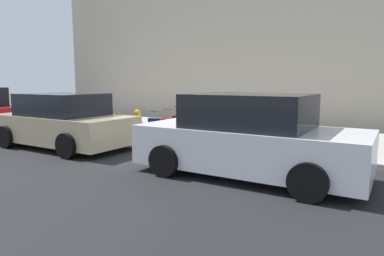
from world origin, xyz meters
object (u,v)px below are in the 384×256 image
at_px(suitcase_navy_1, 266,133).
at_px(suitcase_black_3, 227,135).
at_px(suitcase_red_0, 282,139).
at_px(suitcase_red_7, 168,128).
at_px(suitcase_navy_8, 154,127).
at_px(suitcase_teal_4, 210,134).
at_px(suitcase_olive_2, 248,134).
at_px(suitcase_maroon_6, 180,127).
at_px(suitcase_silver_5, 195,130).
at_px(parked_car_beige_1, 64,122).
at_px(bollard_post, 118,123).
at_px(fire_hydrant, 138,121).
at_px(parked_car_white_0, 249,138).

relative_size(suitcase_navy_1, suitcase_black_3, 1.02).
relative_size(suitcase_red_0, suitcase_black_3, 1.06).
distance_m(suitcase_red_7, suitcase_navy_8, 0.48).
bearing_deg(suitcase_teal_4, suitcase_olive_2, -175.31).
xyz_separation_m(suitcase_teal_4, suitcase_maroon_6, (1.08, -0.03, 0.10)).
relative_size(suitcase_silver_5, suitcase_navy_8, 0.82).
distance_m(suitcase_navy_1, suitcase_black_3, 1.10).
height_order(suitcase_teal_4, suitcase_maroon_6, suitcase_maroon_6).
bearing_deg(suitcase_olive_2, suitcase_teal_4, 4.69).
relative_size(suitcase_maroon_6, parked_car_beige_1, 0.24).
bearing_deg(suitcase_silver_5, bollard_post, 2.36).
xyz_separation_m(suitcase_navy_1, parked_car_beige_1, (5.20, 2.31, 0.20)).
distance_m(suitcase_olive_2, bollard_post, 4.63).
relative_size(suitcase_red_0, fire_hydrant, 1.04).
xyz_separation_m(suitcase_olive_2, suitcase_maroon_6, (2.19, 0.06, 0.02)).
distance_m(suitcase_black_3, parked_car_beige_1, 4.68).
distance_m(suitcase_teal_4, suitcase_navy_8, 2.05).
distance_m(parked_car_white_0, parked_car_beige_1, 5.67).
bearing_deg(bollard_post, fire_hydrant, -168.81).
height_order(suitcase_red_7, parked_car_white_0, parked_car_white_0).
xyz_separation_m(suitcase_teal_4, parked_car_white_0, (-2.09, 2.21, 0.37)).
distance_m(suitcase_teal_4, parked_car_beige_1, 4.22).
bearing_deg(suitcase_black_3, parked_car_white_0, 125.27).
bearing_deg(suitcase_olive_2, suitcase_red_7, -0.49).
relative_size(suitcase_olive_2, suitcase_red_7, 1.06).
height_order(suitcase_teal_4, bollard_post, suitcase_teal_4).
distance_m(suitcase_navy_1, suitcase_red_7, 3.21).
bearing_deg(suitcase_red_0, suitcase_navy_8, 0.85).
xyz_separation_m(suitcase_silver_5, bollard_post, (2.99, 0.12, 0.04)).
bearing_deg(suitcase_teal_4, fire_hydrant, -0.85).
distance_m(suitcase_black_3, fire_hydrant, 3.30).
bearing_deg(fire_hydrant, suitcase_silver_5, 179.31).
relative_size(suitcase_red_0, suitcase_maroon_6, 0.86).
bearing_deg(bollard_post, suitcase_silver_5, -177.64).
distance_m(suitcase_navy_8, parked_car_beige_1, 2.71).
bearing_deg(fire_hydrant, suitcase_black_3, 179.23).
height_order(suitcase_olive_2, bollard_post, suitcase_olive_2).
bearing_deg(suitcase_olive_2, suitcase_black_3, 9.27).
distance_m(suitcase_navy_8, bollard_post, 1.47).
relative_size(suitcase_teal_4, suitcase_red_7, 0.91).
bearing_deg(suitcase_black_3, parked_car_beige_1, 28.25).
bearing_deg(suitcase_navy_8, bollard_post, 4.80).
height_order(suitcase_silver_5, fire_hydrant, fire_hydrant).
relative_size(suitcase_olive_2, parked_car_white_0, 0.22).
distance_m(suitcase_olive_2, suitcase_black_3, 0.59).
bearing_deg(suitcase_red_0, suitcase_black_3, 2.91).
xyz_separation_m(suitcase_black_3, suitcase_navy_8, (2.59, -0.02, 0.03)).
bearing_deg(suitcase_maroon_6, suitcase_red_0, -179.20).
relative_size(suitcase_maroon_6, parked_car_white_0, 0.22).
bearing_deg(suitcase_red_7, suitcase_navy_8, 12.18).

